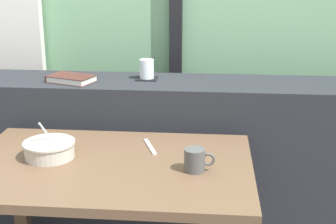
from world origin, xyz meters
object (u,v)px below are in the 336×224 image
Objects in this scene: soup_bowl at (49,150)px; closed_book at (71,79)px; coaster_square at (147,79)px; fork_utensil at (150,147)px; juice_glass at (147,70)px; ceramic_mug at (195,160)px; breakfast_table at (110,190)px.

closed_book is at bearing 95.51° from soup_bowl.
soup_bowl is at bearing -117.06° from coaster_square.
juice_glass is at bearing 78.59° from fork_utensil.
ceramic_mug is (0.62, -0.59, -0.15)m from closed_book.
soup_bowl is 0.40m from fork_utensil.
juice_glass is at bearing 84.23° from breakfast_table.
coaster_square is at bearing 111.44° from ceramic_mug.
juice_glass reaches higher than fork_utensil.
coaster_square is 0.50× the size of soup_bowl.
breakfast_table is at bearing 172.87° from ceramic_mug.
breakfast_table is 0.69m from closed_book.
fork_utensil is 0.29m from ceramic_mug.
soup_bowl is at bearing -84.49° from closed_book.
ceramic_mug is at bearing -68.64° from fork_utensil.
closed_book reaches higher than ceramic_mug.
closed_book is at bearing -166.00° from juice_glass.
breakfast_table is 0.28m from soup_bowl.
juice_glass is 0.75m from ceramic_mug.
juice_glass reaches higher than coaster_square.
juice_glass is 0.54× the size of fork_utensil.
ceramic_mug is (0.33, -0.04, 0.16)m from breakfast_table.
breakfast_table is 0.37m from ceramic_mug.
coaster_square is at bearing 14.00° from closed_book.
coaster_square is (0.06, 0.63, 0.29)m from breakfast_table.
fork_utensil is at bearing 131.64° from ceramic_mug.
soup_bowl is (0.05, -0.51, -0.16)m from closed_book.
juice_glass reaches higher than breakfast_table.
fork_utensil is at bearing 52.56° from breakfast_table.
fork_utensil is at bearing -81.14° from juice_glass.
closed_book is at bearing 118.85° from fork_utensil.
juice_glass is at bearing 111.44° from ceramic_mug.
juice_glass is 0.82× the size of ceramic_mug.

